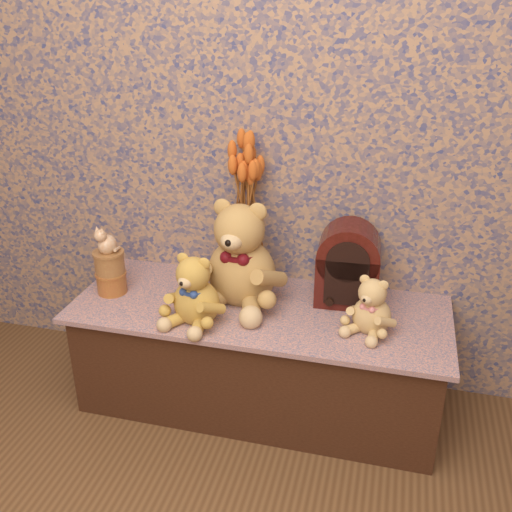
{
  "coord_description": "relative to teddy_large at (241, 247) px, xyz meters",
  "views": [
    {
      "loc": [
        0.47,
        -0.66,
        1.57
      ],
      "look_at": [
        0.0,
        1.18,
        0.69
      ],
      "focal_mm": 40.25,
      "sensor_mm": 36.0,
      "label": 1
    }
  ],
  "objects": [
    {
      "name": "biscuit_tin_lower",
      "position": [
        -0.53,
        -0.08,
        -0.18
      ],
      "size": [
        0.15,
        0.15,
        0.09
      ],
      "primitive_type": "cylinder",
      "rotation": [
        0.0,
        0.0,
        -0.33
      ],
      "color": "gold",
      "rests_on": "display_shelf"
    },
    {
      "name": "biscuit_tin_upper",
      "position": [
        -0.53,
        -0.08,
        -0.09
      ],
      "size": [
        0.12,
        0.12,
        0.09
      ],
      "primitive_type": "cylinder",
      "rotation": [
        0.0,
        0.0,
        -0.05
      ],
      "color": "tan",
      "rests_on": "biscuit_tin_lower"
    },
    {
      "name": "teddy_small",
      "position": [
        0.51,
        -0.11,
        -0.11
      ],
      "size": [
        0.25,
        0.27,
        0.23
      ],
      "primitive_type": null,
      "rotation": [
        0.0,
        0.0,
        -0.41
      ],
      "color": "tan",
      "rests_on": "display_shelf"
    },
    {
      "name": "cat_figurine",
      "position": [
        -0.53,
        -0.08,
        0.01
      ],
      "size": [
        0.11,
        0.12,
        0.12
      ],
      "primitive_type": null,
      "rotation": [
        0.0,
        0.0,
        -0.38
      ],
      "color": "silver",
      "rests_on": "biscuit_tin_upper"
    },
    {
      "name": "dried_stalks",
      "position": [
        -0.01,
        0.13,
        0.18
      ],
      "size": [
        0.23,
        0.23,
        0.43
      ],
      "primitive_type": null,
      "rotation": [
        0.0,
        0.0,
        0.05
      ],
      "color": "#D15F21",
      "rests_on": "ceramic_vase"
    },
    {
      "name": "teddy_medium",
      "position": [
        -0.12,
        -0.2,
        -0.08
      ],
      "size": [
        0.28,
        0.32,
        0.29
      ],
      "primitive_type": null,
      "rotation": [
        0.0,
        0.0,
        -0.23
      ],
      "color": "gold",
      "rests_on": "display_shelf"
    },
    {
      "name": "cathedral_radio",
      "position": [
        0.4,
        0.08,
        -0.06
      ],
      "size": [
        0.25,
        0.18,
        0.33
      ],
      "primitive_type": null,
      "rotation": [
        0.0,
        0.0,
        0.05
      ],
      "color": "#3A100A",
      "rests_on": "display_shelf"
    },
    {
      "name": "teddy_large",
      "position": [
        0.0,
        0.0,
        0.0
      ],
      "size": [
        0.39,
        0.45,
        0.45
      ],
      "primitive_type": null,
      "rotation": [
        0.0,
        0.0,
        -0.08
      ],
      "color": "#AE8B43",
      "rests_on": "display_shelf"
    },
    {
      "name": "ceramic_vase",
      "position": [
        -0.01,
        0.13,
        -0.13
      ],
      "size": [
        0.12,
        0.12,
        0.19
      ],
      "primitive_type": "cylinder",
      "rotation": [
        0.0,
        0.0,
        -0.04
      ],
      "color": "tan",
      "rests_on": "display_shelf"
    },
    {
      "name": "display_shelf",
      "position": [
        0.08,
        -0.05,
        -0.45
      ],
      "size": [
        1.46,
        0.57,
        0.45
      ],
      "primitive_type": "cube",
      "color": "#3D517D",
      "rests_on": "ground"
    }
  ]
}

